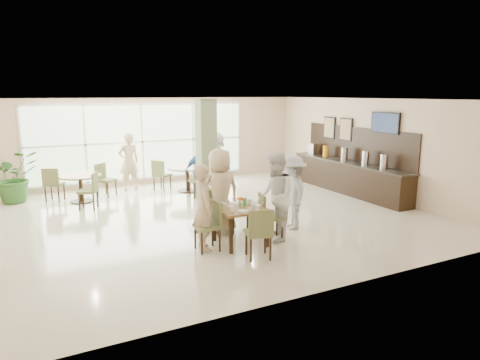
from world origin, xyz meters
name	(u,v)px	position (x,y,z in m)	size (l,w,h in m)	color
ground	(211,216)	(0.00, 0.00, 0.00)	(10.00, 10.00, 0.00)	beige
room_shell	(210,147)	(0.00, 0.00, 1.70)	(10.00, 10.00, 10.00)	white
window_bank	(142,142)	(-0.50, 4.46, 1.40)	(7.00, 0.04, 7.00)	silver
column	(206,152)	(0.40, 1.20, 1.40)	(0.45, 0.45, 2.80)	#6E7652
main_table	(240,212)	(-0.23, -2.07, 0.65)	(0.93, 0.93, 0.75)	brown
round_table_left	(80,181)	(-2.63, 2.90, 0.58)	(1.12, 1.12, 0.75)	brown
round_table_right	(187,172)	(0.43, 2.82, 0.59)	(1.18, 1.18, 0.75)	brown
chairs_main_table	(239,221)	(-0.27, -2.10, 0.47)	(1.91, 2.05, 0.95)	#5C6638
chairs_table_left	(83,185)	(-2.57, 2.88, 0.47)	(2.01, 1.89, 0.95)	#5C6638
chairs_table_right	(187,176)	(0.44, 2.85, 0.47)	(1.94, 1.88, 0.95)	#5C6638
tabletop_clutter	(242,204)	(-0.21, -2.08, 0.81)	(0.78, 0.76, 0.21)	white
buffet_counter	(348,174)	(4.70, 0.51, 0.55)	(0.64, 4.70, 1.95)	black
wall_tv	(385,123)	(4.94, -0.60, 2.15)	(0.06, 1.00, 0.58)	black
framed_art_a	(346,129)	(4.95, 1.00, 1.85)	(0.05, 0.55, 0.70)	black
framed_art_b	(329,128)	(4.95, 1.80, 1.85)	(0.05, 0.55, 0.70)	black
potted_plant	(14,177)	(-4.25, 3.71, 0.71)	(1.27, 1.27, 1.42)	#2F6227
teen_left	(204,207)	(-0.98, -2.02, 0.83)	(0.60, 0.40, 1.66)	tan
teen_far	(220,191)	(-0.29, -1.22, 0.91)	(0.89, 0.48, 1.82)	tan
teen_right	(275,197)	(0.51, -2.16, 0.90)	(0.88, 0.68, 1.81)	white
teen_standing	(292,192)	(1.26, -1.66, 0.82)	(1.06, 0.61, 1.64)	#AAAAAC
adult_a	(200,171)	(0.49, 1.93, 0.76)	(0.89, 0.51, 1.53)	#3B6EB3
adult_b	(216,161)	(1.38, 2.78, 0.88)	(1.64, 0.71, 1.77)	white
adult_standing	(129,162)	(-1.11, 3.74, 0.89)	(0.65, 0.42, 1.77)	tan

